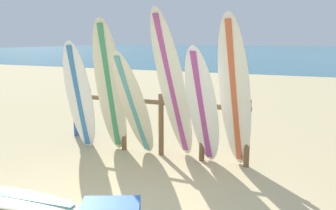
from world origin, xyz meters
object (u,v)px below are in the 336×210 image
Objects in this scene: beachgoer_standing at (78,92)px; surfboard_leaning_far_left at (79,97)px; surfboard_leaning_center_left at (134,105)px; surfboard_leaning_center at (173,88)px; surfboard_rack at (161,118)px; surfboard_lying_on_sand at (4,197)px; surfboard_leaning_left at (110,88)px; surfboard_leaning_center_right at (202,107)px; surfboard_leaning_right at (235,94)px.

surfboard_leaning_far_left is at bearing -51.53° from beachgoer_standing.
surfboard_leaning_center_left is 0.73m from surfboard_leaning_center.
surfboard_rack is 1.37× the size of surfboard_lying_on_sand.
surfboard_leaning_left is 0.95× the size of surfboard_leaning_center.
surfboard_leaning_center_right is (0.50, -0.00, -0.28)m from surfboard_leaning_center.
surfboard_leaning_center_right reaches higher than surfboard_leaning_center_left.
surfboard_leaning_center is 1.29× the size of surfboard_leaning_center_right.
surfboard_leaning_right is (1.00, 0.02, -0.05)m from surfboard_leaning_center.
surfboard_leaning_right reaches higher than beachgoer_standing.
surfboard_leaning_left reaches higher than surfboard_leaning_far_left.
surfboard_leaning_center reaches higher than surfboard_rack.
surfboard_leaning_center_right is (0.83, -0.28, 0.30)m from surfboard_rack.
surfboard_rack is 1.31× the size of surfboard_leaning_left.
surfboard_rack is at bearing 161.64° from surfboard_leaning_center_right.
surfboard_leaning_right is 1.06× the size of surfboard_lying_on_sand.
surfboard_leaning_center_left is at bearing 69.35° from surfboard_lying_on_sand.
surfboard_leaning_far_left reaches higher than beachgoer_standing.
surfboard_leaning_left is 0.99× the size of surfboard_leaning_right.
beachgoer_standing is (-2.45, 0.77, -0.33)m from surfboard_leaning_center.
surfboard_leaning_left reaches higher than beachgoer_standing.
beachgoer_standing reaches higher than surfboard_lying_on_sand.
surfboard_leaning_right is at bearing 42.14° from surfboard_lying_on_sand.
surfboard_leaning_far_left is at bearing -175.92° from surfboard_leaning_center.
surfboard_leaning_far_left is 2.28m from surfboard_lying_on_sand.
surfboard_leaning_center is at bearing -178.77° from surfboard_leaning_right.
surfboard_rack is 1.29× the size of surfboard_leaning_right.
surfboard_leaning_far_left is 1.09m from surfboard_leaning_center_left.
surfboard_leaning_center_right is at bearing 3.04° from surfboard_leaning_far_left.
surfboard_leaning_far_left is 0.83× the size of surfboard_leaning_right.
surfboard_leaning_far_left reaches higher than surfboard_leaning_center_right.
surfboard_leaning_left is at bearing 8.81° from surfboard_leaning_far_left.
surfboard_leaning_far_left is 1.75m from surfboard_leaning_center.
surfboard_lying_on_sand is (-0.27, -2.13, -1.15)m from surfboard_leaning_left.
surfboard_rack is 2.74m from surfboard_lying_on_sand.
surfboard_leaning_center is 2.85m from surfboard_lying_on_sand.
surfboard_leaning_center reaches higher than surfboard_leaning_center_right.
surfboard_rack is 0.93m from surfboard_leaning_center_right.
surfboard_leaning_center_right is 0.81× the size of surfboard_leaning_right.
surfboard_lying_on_sand is at bearing -114.03° from surfboard_rack.
surfboard_leaning_right is 1.44× the size of beachgoer_standing.
surfboard_leaning_center is at bearing 10.66° from surfboard_leaning_center_left.
surfboard_leaning_far_left is 1.08× the size of surfboard_leaning_center_left.
surfboard_rack is 1.55× the size of surfboard_leaning_far_left.
surfboard_lying_on_sand is (-0.77, -2.04, -0.89)m from surfboard_leaning_center_left.
surfboard_rack is 1.24× the size of surfboard_leaning_center.
beachgoer_standing is (-1.30, 0.81, -0.27)m from surfboard_leaning_left.
surfboard_lying_on_sand is at bearing -97.09° from surfboard_leaning_left.
surfboard_leaning_far_left is at bearing -176.96° from surfboard_leaning_center_right.
surfboard_leaning_center reaches higher than surfboard_lying_on_sand.
surfboard_leaning_far_left is at bearing -171.19° from surfboard_leaning_left.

